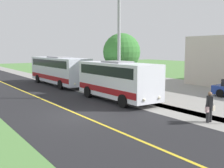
{
  "coord_description": "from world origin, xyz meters",
  "views": [
    {
      "loc": [
        7.33,
        13.96,
        3.88
      ],
      "look_at": [
        -3.5,
        -1.74,
        1.4
      ],
      "focal_mm": 43.84,
      "sensor_mm": 36.0,
      "label": 1
    }
  ],
  "objects_px": {
    "transit_bus_rear": "(59,69)",
    "tree_curbside": "(122,52)",
    "pedestrian_with_bags": "(209,106)",
    "street_light_pole": "(118,35)",
    "shuttle_bus_front": "(117,79)"
  },
  "relations": [
    {
      "from": "transit_bus_rear",
      "to": "street_light_pole",
      "type": "relative_size",
      "value": 1.14
    },
    {
      "from": "transit_bus_rear",
      "to": "shuttle_bus_front",
      "type": "bearing_deg",
      "value": 89.83
    },
    {
      "from": "transit_bus_rear",
      "to": "tree_curbside",
      "type": "height_order",
      "value": "tree_curbside"
    },
    {
      "from": "pedestrian_with_bags",
      "to": "shuttle_bus_front",
      "type": "bearing_deg",
      "value": -87.0
    },
    {
      "from": "pedestrian_with_bags",
      "to": "tree_curbside",
      "type": "xyz_separation_m",
      "value": [
        -2.5,
        -11.14,
        2.69
      ]
    },
    {
      "from": "transit_bus_rear",
      "to": "pedestrian_with_bags",
      "type": "bearing_deg",
      "value": 91.16
    },
    {
      "from": "street_light_pole",
      "to": "tree_curbside",
      "type": "relative_size",
      "value": 1.7
    },
    {
      "from": "shuttle_bus_front",
      "to": "tree_curbside",
      "type": "relative_size",
      "value": 1.45
    },
    {
      "from": "pedestrian_with_bags",
      "to": "street_light_pole",
      "type": "xyz_separation_m",
      "value": [
        0.01,
        -8.25,
        4.02
      ]
    },
    {
      "from": "pedestrian_with_bags",
      "to": "street_light_pole",
      "type": "relative_size",
      "value": 0.18
    },
    {
      "from": "shuttle_bus_front",
      "to": "street_light_pole",
      "type": "relative_size",
      "value": 0.85
    },
    {
      "from": "tree_curbside",
      "to": "pedestrian_with_bags",
      "type": "bearing_deg",
      "value": 77.36
    },
    {
      "from": "street_light_pole",
      "to": "shuttle_bus_front",
      "type": "bearing_deg",
      "value": 50.71
    },
    {
      "from": "transit_bus_rear",
      "to": "tree_curbside",
      "type": "bearing_deg",
      "value": 111.26
    },
    {
      "from": "transit_bus_rear",
      "to": "tree_curbside",
      "type": "xyz_separation_m",
      "value": [
        -2.87,
        7.38,
        1.89
      ]
    }
  ]
}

